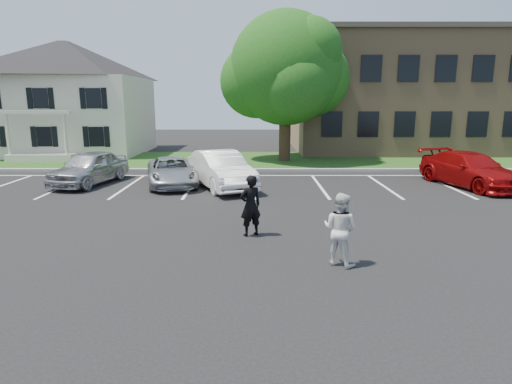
{
  "coord_description": "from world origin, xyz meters",
  "views": [
    {
      "loc": [
        0.0,
        -10.33,
        3.69
      ],
      "look_at": [
        0.0,
        1.0,
        1.25
      ],
      "focal_mm": 30.0,
      "sensor_mm": 36.0,
      "label": 1
    }
  ],
  "objects_px": {
    "man_black_suit": "(250,206)",
    "car_silver_minivan": "(172,172)",
    "car_white_sedan": "(221,170)",
    "car_red_compact": "(470,170)",
    "car_silver_west": "(90,168)",
    "office_building": "(446,94)",
    "house": "(69,98)",
    "man_white_shirt": "(340,229)",
    "tree": "(287,71)"
  },
  "relations": [
    {
      "from": "car_silver_minivan",
      "to": "man_white_shirt",
      "type": "bearing_deg",
      "value": -73.62
    },
    {
      "from": "car_silver_west",
      "to": "car_white_sedan",
      "type": "relative_size",
      "value": 0.92
    },
    {
      "from": "man_white_shirt",
      "to": "car_silver_minivan",
      "type": "bearing_deg",
      "value": -23.02
    },
    {
      "from": "car_silver_minivan",
      "to": "man_black_suit",
      "type": "bearing_deg",
      "value": -78.32
    },
    {
      "from": "tree",
      "to": "car_silver_minivan",
      "type": "height_order",
      "value": "tree"
    },
    {
      "from": "car_white_sedan",
      "to": "office_building",
      "type": "bearing_deg",
      "value": 18.97
    },
    {
      "from": "tree",
      "to": "car_red_compact",
      "type": "bearing_deg",
      "value": -46.19
    },
    {
      "from": "man_black_suit",
      "to": "car_silver_minivan",
      "type": "xyz_separation_m",
      "value": [
        -3.57,
        7.2,
        -0.24
      ]
    },
    {
      "from": "car_red_compact",
      "to": "house",
      "type": "bearing_deg",
      "value": 136.07
    },
    {
      "from": "office_building",
      "to": "tree",
      "type": "relative_size",
      "value": 2.55
    },
    {
      "from": "tree",
      "to": "car_white_sedan",
      "type": "bearing_deg",
      "value": -112.32
    },
    {
      "from": "car_silver_west",
      "to": "car_red_compact",
      "type": "distance_m",
      "value": 16.75
    },
    {
      "from": "office_building",
      "to": "car_silver_west",
      "type": "bearing_deg",
      "value": -147.88
    },
    {
      "from": "tree",
      "to": "man_black_suit",
      "type": "height_order",
      "value": "tree"
    },
    {
      "from": "tree",
      "to": "car_silver_minivan",
      "type": "bearing_deg",
      "value": -126.36
    },
    {
      "from": "man_white_shirt",
      "to": "car_red_compact",
      "type": "xyz_separation_m",
      "value": [
        7.4,
        9.08,
        -0.1
      ]
    },
    {
      "from": "house",
      "to": "car_silver_west",
      "type": "bearing_deg",
      "value": -64.09
    },
    {
      "from": "car_silver_minivan",
      "to": "tree",
      "type": "bearing_deg",
      "value": 38.94
    },
    {
      "from": "car_white_sedan",
      "to": "man_black_suit",
      "type": "bearing_deg",
      "value": -102.23
    },
    {
      "from": "car_white_sedan",
      "to": "car_silver_west",
      "type": "bearing_deg",
      "value": 148.32
    },
    {
      "from": "house",
      "to": "car_white_sedan",
      "type": "xyz_separation_m",
      "value": [
        11.5,
        -12.27,
        -3.05
      ]
    },
    {
      "from": "office_building",
      "to": "man_black_suit",
      "type": "distance_m",
      "value": 25.48
    },
    {
      "from": "car_silver_west",
      "to": "car_red_compact",
      "type": "height_order",
      "value": "car_silver_west"
    },
    {
      "from": "car_silver_west",
      "to": "car_red_compact",
      "type": "relative_size",
      "value": 0.86
    },
    {
      "from": "house",
      "to": "office_building",
      "type": "distance_m",
      "value": 27.08
    },
    {
      "from": "car_silver_west",
      "to": "man_black_suit",
      "type": "bearing_deg",
      "value": -32.4
    },
    {
      "from": "tree",
      "to": "car_silver_west",
      "type": "height_order",
      "value": "tree"
    },
    {
      "from": "man_black_suit",
      "to": "man_white_shirt",
      "type": "height_order",
      "value": "man_black_suit"
    },
    {
      "from": "office_building",
      "to": "car_silver_west",
      "type": "distance_m",
      "value": 25.55
    },
    {
      "from": "house",
      "to": "man_black_suit",
      "type": "height_order",
      "value": "house"
    },
    {
      "from": "house",
      "to": "car_red_compact",
      "type": "distance_m",
      "value": 25.5
    },
    {
      "from": "car_white_sedan",
      "to": "tree",
      "type": "bearing_deg",
      "value": 43.97
    },
    {
      "from": "car_silver_west",
      "to": "car_red_compact",
      "type": "xyz_separation_m",
      "value": [
        16.75,
        -0.52,
        -0.01
      ]
    },
    {
      "from": "man_white_shirt",
      "to": "car_white_sedan",
      "type": "xyz_separation_m",
      "value": [
        -3.4,
        8.77,
        -0.05
      ]
    },
    {
      "from": "man_black_suit",
      "to": "man_white_shirt",
      "type": "relative_size",
      "value": 1.02
    },
    {
      "from": "house",
      "to": "car_white_sedan",
      "type": "relative_size",
      "value": 2.17
    },
    {
      "from": "house",
      "to": "man_white_shirt",
      "type": "xyz_separation_m",
      "value": [
        14.9,
        -21.04,
        -2.99
      ]
    },
    {
      "from": "car_silver_west",
      "to": "car_silver_minivan",
      "type": "relative_size",
      "value": 1.0
    },
    {
      "from": "man_black_suit",
      "to": "car_silver_minivan",
      "type": "height_order",
      "value": "man_black_suit"
    },
    {
      "from": "man_white_shirt",
      "to": "car_silver_minivan",
      "type": "relative_size",
      "value": 0.38
    },
    {
      "from": "car_silver_west",
      "to": "car_silver_minivan",
      "type": "bearing_deg",
      "value": 9.19
    },
    {
      "from": "man_white_shirt",
      "to": "car_red_compact",
      "type": "distance_m",
      "value": 11.72
    },
    {
      "from": "tree",
      "to": "man_white_shirt",
      "type": "distance_m",
      "value": 17.47
    },
    {
      "from": "house",
      "to": "car_silver_minivan",
      "type": "xyz_separation_m",
      "value": [
        9.28,
        -11.71,
        -3.22
      ]
    },
    {
      "from": "office_building",
      "to": "car_white_sedan",
      "type": "xyz_separation_m",
      "value": [
        -15.5,
        -14.29,
        -3.38
      ]
    },
    {
      "from": "car_silver_west",
      "to": "car_white_sedan",
      "type": "height_order",
      "value": "car_white_sedan"
    },
    {
      "from": "man_white_shirt",
      "to": "car_silver_minivan",
      "type": "distance_m",
      "value": 10.9
    },
    {
      "from": "car_white_sedan",
      "to": "car_red_compact",
      "type": "height_order",
      "value": "car_white_sedan"
    },
    {
      "from": "car_red_compact",
      "to": "car_silver_minivan",
      "type": "bearing_deg",
      "value": 163.16
    },
    {
      "from": "office_building",
      "to": "man_white_shirt",
      "type": "relative_size",
      "value": 13.38
    }
  ]
}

